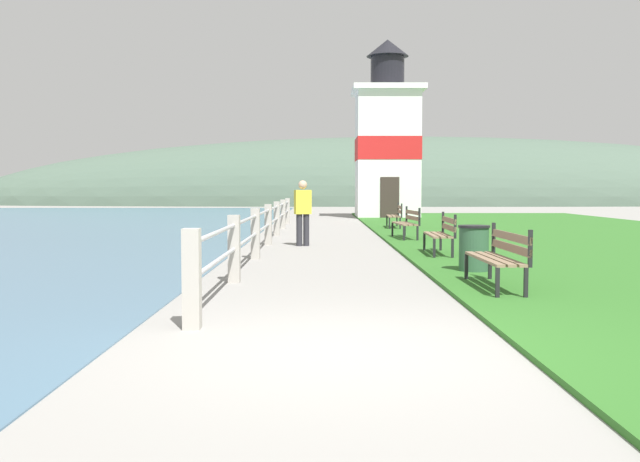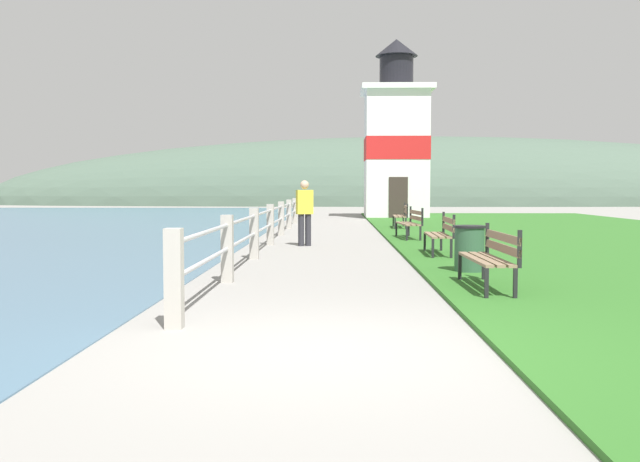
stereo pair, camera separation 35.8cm
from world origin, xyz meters
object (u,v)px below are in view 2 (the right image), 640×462
(park_bench_by_lighthouse, at_px, (402,214))
(trash_bin, at_px, (469,250))
(park_bench_far, at_px, (411,221))
(lighthouse, at_px, (396,143))
(park_bench_near, at_px, (492,254))
(park_bench_midway, at_px, (442,232))
(person_strolling, at_px, (305,210))

(park_bench_by_lighthouse, bearing_deg, trash_bin, 92.14)
(park_bench_far, xyz_separation_m, lighthouse, (0.84, 15.34, 3.17))
(park_bench_near, distance_m, park_bench_midway, 5.18)
(park_bench_by_lighthouse, relative_size, trash_bin, 2.15)
(person_strolling, relative_size, trash_bin, 1.99)
(park_bench_near, relative_size, lighthouse, 0.22)
(park_bench_near, height_order, park_bench_far, same)
(trash_bin, bearing_deg, park_bench_near, -91.89)
(park_bench_midway, relative_size, park_bench_by_lighthouse, 0.98)
(lighthouse, bearing_deg, park_bench_near, -91.71)
(park_bench_midway, height_order, park_bench_far, same)
(park_bench_far, relative_size, park_bench_by_lighthouse, 1.03)
(park_bench_far, relative_size, person_strolling, 1.12)
(park_bench_near, relative_size, park_bench_far, 1.03)
(park_bench_near, xyz_separation_m, person_strolling, (-3.01, 7.99, 0.37))
(park_bench_far, xyz_separation_m, park_bench_by_lighthouse, (0.24, 5.39, -0.00))
(park_bench_near, height_order, park_bench_midway, same)
(park_bench_by_lighthouse, distance_m, person_strolling, 8.05)
(park_bench_midway, bearing_deg, park_bench_by_lighthouse, -88.92)
(park_bench_far, height_order, lighthouse, lighthouse)
(park_bench_near, height_order, lighthouse, lighthouse)
(trash_bin, bearing_deg, lighthouse, 88.31)
(person_strolling, bearing_deg, park_bench_midway, -148.78)
(park_bench_by_lighthouse, bearing_deg, person_strolling, 69.36)
(lighthouse, bearing_deg, park_bench_by_lighthouse, -93.47)
(park_bench_far, bearing_deg, lighthouse, -97.39)
(trash_bin, bearing_deg, park_bench_far, 91.12)
(park_bench_by_lighthouse, bearing_deg, park_bench_near, 91.93)
(park_bench_near, distance_m, person_strolling, 8.55)
(park_bench_far, height_order, trash_bin, park_bench_far)
(park_bench_near, height_order, trash_bin, park_bench_near)
(lighthouse, distance_m, person_strolling, 17.97)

